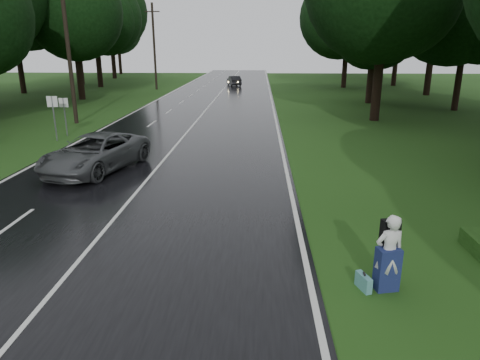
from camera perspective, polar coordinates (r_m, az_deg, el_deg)
The scene contains 16 objects.
ground at distance 12.19m, azimuth -20.03°, elevation -9.59°, with size 160.00×160.00×0.00m, color #214815.
road at distance 30.79m, azimuth -6.08°, elevation 7.33°, with size 12.00×140.00×0.04m, color black.
lane_center at distance 30.79m, azimuth -6.08°, elevation 7.38°, with size 0.12×140.00×0.01m, color silver.
grey_car at distance 19.93m, azimuth -18.55°, elevation 3.43°, with size 2.61×5.66×1.57m, color #45494A.
far_car at distance 61.13m, azimuth -0.80°, elevation 12.98°, with size 1.38×3.95×1.30m, color black.
hitchhiker at distance 10.30m, azimuth 19.02°, elevation -9.37°, with size 0.74×0.69×1.81m.
suitcase at distance 10.43m, azimuth 15.98°, elevation -12.83°, with size 0.15×0.51×0.36m, color teal.
utility_pole_mid at distance 33.32m, azimuth -20.75°, elevation 7.04°, with size 1.80×0.28×10.67m, color black, non-canonical shape.
utility_pole_far at distance 57.05m, azimuth -10.94°, elevation 11.67°, with size 1.80×0.28×10.27m, color black, non-canonical shape.
road_sign_a at distance 27.46m, azimuth -22.98°, elevation 4.80°, with size 0.62×0.10×2.58m, color white, non-canonical shape.
road_sign_b at distance 28.71m, azimuth -21.81°, elevation 5.43°, with size 0.55×0.10×2.31m, color white, non-canonical shape.
tree_left_e at distance 48.27m, azimuth -20.08°, elevation 9.97°, with size 9.42×9.42×14.72m, color black, non-canonical shape.
tree_left_f at distance 62.22m, azimuth -17.88°, elevation 11.61°, with size 9.92×9.92×15.50m, color black, non-canonical shape.
tree_right_d at distance 33.90m, azimuth 17.26°, elevation 7.54°, with size 10.19×10.19×15.92m, color black, non-canonical shape.
tree_right_e at distance 44.24m, azimuth 16.61°, elevation 9.72°, with size 7.56×7.56×11.81m, color black, non-canonical shape.
tree_right_f at distance 60.21m, azimuth 13.48°, elevation 11.79°, with size 9.31×9.31×14.55m, color black, non-canonical shape.
Camera 1 is at (4.57, -9.99, 5.30)m, focal length 32.33 mm.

